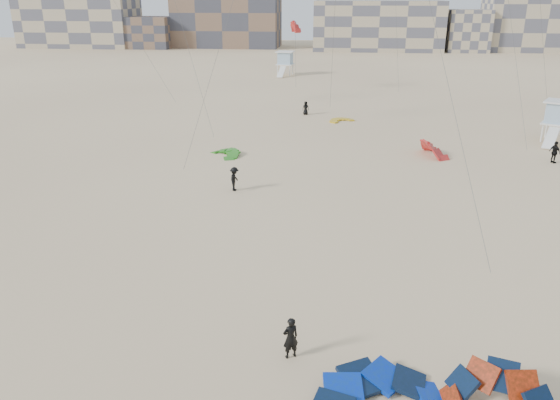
# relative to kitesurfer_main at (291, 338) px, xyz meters

# --- Properties ---
(ground) EXTENTS (320.00, 320.00, 0.00)m
(ground) POSITION_rel_kitesurfer_main_xyz_m (-0.58, 0.40, -0.88)
(ground) COLOR beige
(ground) RESTS_ON ground
(kite_ground_green) EXTENTS (4.48, 4.44, 1.55)m
(kite_ground_green) POSITION_rel_kitesurfer_main_xyz_m (-8.58, 28.11, -0.88)
(kite_ground_green) COLOR #2E8114
(kite_ground_green) RESTS_ON ground
(kite_ground_red_far) EXTENTS (4.56, 4.52, 3.81)m
(kite_ground_red_far) POSITION_rel_kitesurfer_main_xyz_m (9.83, 30.20, -0.88)
(kite_ground_red_far) COLOR red
(kite_ground_red_far) RESTS_ON ground
(kite_ground_yellow) EXTENTS (3.80, 3.84, 0.55)m
(kite_ground_yellow) POSITION_rel_kitesurfer_main_xyz_m (1.45, 43.33, -0.88)
(kite_ground_yellow) COLOR gold
(kite_ground_yellow) RESTS_ON ground
(kitesurfer_main) EXTENTS (0.77, 0.69, 1.77)m
(kitesurfer_main) POSITION_rel_kitesurfer_main_xyz_m (0.00, 0.00, 0.00)
(kitesurfer_main) COLOR black
(kitesurfer_main) RESTS_ON ground
(kitesurfer_c) EXTENTS (0.77, 1.20, 1.77)m
(kitesurfer_c) POSITION_rel_kitesurfer_main_xyz_m (-5.98, 18.99, 0.00)
(kitesurfer_c) COLOR black
(kitesurfer_c) RESTS_ON ground
(kitesurfer_d) EXTENTS (0.94, 1.19, 1.89)m
(kitesurfer_d) POSITION_rel_kitesurfer_main_xyz_m (19.57, 29.01, 0.06)
(kitesurfer_d) COLOR black
(kitesurfer_d) RESTS_ON ground
(kitesurfer_e) EXTENTS (0.89, 0.71, 1.59)m
(kitesurfer_e) POSITION_rel_kitesurfer_main_xyz_m (-2.81, 46.47, -0.09)
(kitesurfer_e) COLOR black
(kitesurfer_e) RESTS_ON ground
(kitesurfer_f) EXTENTS (1.26, 1.82, 1.89)m
(kitesurfer_f) POSITION_rel_kitesurfer_main_xyz_m (27.06, 49.67, 0.06)
(kitesurfer_f) COLOR black
(kitesurfer_f) RESTS_ON ground
(kite_fly_red) EXTENTS (3.75, 3.66, 9.28)m
(kite_fly_red) POSITION_rel_kitesurfer_main_xyz_m (-5.56, 62.20, 8.16)
(kite_fly_red) COLOR red
(kite_fly_red) RESTS_ON ground
(lifeguard_tower_near) EXTENTS (3.77, 5.91, 3.94)m
(lifeguard_tower_near) POSITION_rel_kitesurfer_main_xyz_m (22.29, 36.72, 1.07)
(lifeguard_tower_near) COLOR white
(lifeguard_tower_near) RESTS_ON ground
(lifeguard_tower_far) EXTENTS (3.28, 5.83, 4.11)m
(lifeguard_tower_far) POSITION_rel_kitesurfer_main_xyz_m (-8.93, 80.26, 1.15)
(lifeguard_tower_far) COLOR white
(lifeguard_tower_far) RESTS_ON ground
(condo_west_a) EXTENTS (30.00, 15.00, 14.00)m
(condo_west_a) POSITION_rel_kitesurfer_main_xyz_m (-70.58, 130.40, 6.12)
(condo_west_a) COLOR tan
(condo_west_a) RESTS_ON ground
(condo_west_b) EXTENTS (28.00, 14.00, 18.00)m
(condo_west_b) POSITION_rel_kitesurfer_main_xyz_m (-30.58, 134.40, 8.12)
(condo_west_b) COLOR brown
(condo_west_b) RESTS_ON ground
(condo_mid) EXTENTS (32.00, 16.00, 12.00)m
(condo_mid) POSITION_rel_kitesurfer_main_xyz_m (9.42, 130.40, 5.12)
(condo_mid) COLOR tan
(condo_mid) RESTS_ON ground
(condo_east) EXTENTS (26.00, 14.00, 16.00)m
(condo_east) POSITION_rel_kitesurfer_main_xyz_m (49.42, 132.40, 7.12)
(condo_east) COLOR tan
(condo_east) RESTS_ON ground
(condo_fill_left) EXTENTS (12.00, 10.00, 8.00)m
(condo_fill_left) POSITION_rel_kitesurfer_main_xyz_m (-50.58, 128.40, 3.12)
(condo_fill_left) COLOR brown
(condo_fill_left) RESTS_ON ground
(condo_fill_right) EXTENTS (10.00, 10.00, 10.00)m
(condo_fill_right) POSITION_rel_kitesurfer_main_xyz_m (31.42, 128.40, 4.12)
(condo_fill_right) COLOR tan
(condo_fill_right) RESTS_ON ground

